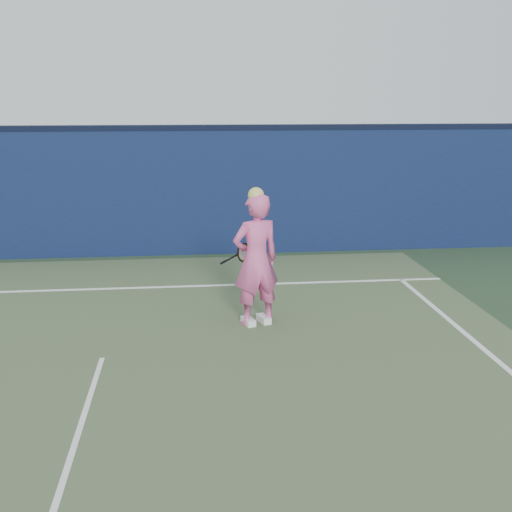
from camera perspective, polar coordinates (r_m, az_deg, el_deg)
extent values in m
plane|color=#263A24|center=(7.30, -14.48, -11.91)|extent=(80.00, 80.00, 0.00)
cube|color=#4B623E|center=(5.59, -17.51, -20.74)|extent=(11.00, 16.00, 0.01)
cube|color=#0C1A35|center=(13.19, -10.89, 5.47)|extent=(24.00, 0.40, 2.50)
cube|color=black|center=(13.07, -11.16, 11.11)|extent=(24.00, 0.42, 0.10)
imported|color=#DD5696|center=(8.89, 0.00, -0.36)|extent=(0.79, 0.64, 1.87)
sphere|color=#D2CA5E|center=(8.71, 0.00, 5.42)|extent=(0.22, 0.22, 0.22)
cube|color=white|center=(9.20, 0.68, -5.64)|extent=(0.20, 0.30, 0.10)
cube|color=white|center=(9.10, -0.69, -5.85)|extent=(0.20, 0.30, 0.10)
torus|color=black|center=(9.32, -1.13, 0.32)|extent=(0.23, 0.25, 0.29)
torus|color=yellow|center=(9.32, -1.13, 0.32)|extent=(0.18, 0.20, 0.24)
cylinder|color=beige|center=(9.32, -1.13, 0.32)|extent=(0.17, 0.19, 0.23)
cylinder|color=black|center=(9.22, -2.25, -0.19)|extent=(0.22, 0.18, 0.10)
cylinder|color=black|center=(9.17, -2.89, -0.53)|extent=(0.11, 0.10, 0.06)
cube|color=white|center=(11.02, -11.61, -2.81)|extent=(11.00, 0.08, 0.01)
cube|color=white|center=(5.59, -17.51, -20.67)|extent=(0.06, 6.00, 0.01)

